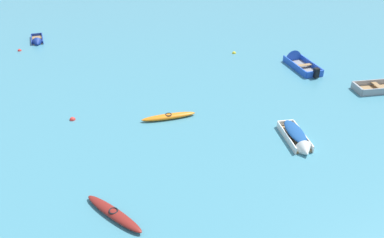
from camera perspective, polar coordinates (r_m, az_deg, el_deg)
kayak_orange_cluster_inner at (r=23.67m, az=-3.39°, el=0.37°), size 3.20×1.83×0.31m
rowboat_white_near_left at (r=21.98m, az=15.02°, el=-2.85°), size 1.89×3.36×0.91m
kayak_maroon_back_row_right at (r=17.37m, az=-11.21°, el=-13.16°), size 3.16×2.21×0.32m
rowboat_deep_blue_back_row_center at (r=38.34m, az=-21.37°, el=10.31°), size 2.18×2.93×0.88m
rowboat_blue_distant_center at (r=32.33m, az=14.80°, el=8.05°), size 2.95×4.20×1.34m
mooring_buoy_near_foreground at (r=37.06m, az=-23.56°, el=8.98°), size 0.32×0.32×0.32m
mooring_buoy_far_field at (r=24.64m, az=-16.81°, el=-0.11°), size 0.35×0.35×0.35m
mooring_buoy_between_boats_right at (r=33.69m, az=6.07°, el=9.39°), size 0.33×0.33×0.33m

